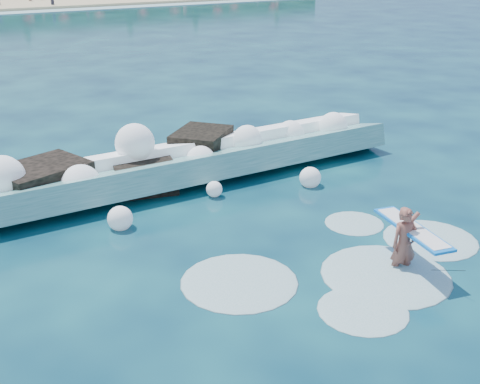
{
  "coord_description": "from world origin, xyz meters",
  "views": [
    {
      "loc": [
        -6.23,
        -10.66,
        7.26
      ],
      "look_at": [
        1.5,
        2.0,
        1.2
      ],
      "focal_mm": 45.0,
      "sensor_mm": 36.0,
      "label": 1
    }
  ],
  "objects": [
    {
      "name": "ground",
      "position": [
        0.0,
        0.0,
        0.0
      ],
      "size": [
        200.0,
        200.0,
        0.0
      ],
      "primitive_type": "plane",
      "color": "#061E37",
      "rests_on": "ground"
    },
    {
      "name": "surf_foam",
      "position": [
        3.03,
        -1.24,
        0.0
      ],
      "size": [
        8.94,
        5.29,
        0.16
      ],
      "color": "silver",
      "rests_on": "ground"
    },
    {
      "name": "rock_cluster",
      "position": [
        0.14,
        7.01,
        0.47
      ],
      "size": [
        8.57,
        3.5,
        1.49
      ],
      "color": "black",
      "rests_on": "ground"
    },
    {
      "name": "surfer_with_board",
      "position": [
        3.92,
        -1.71,
        0.7
      ],
      "size": [
        1.24,
        3.03,
        1.89
      ],
      "color": "brown",
      "rests_on": "ground"
    },
    {
      "name": "wave_spray",
      "position": [
        0.88,
        6.36,
        0.91
      ],
      "size": [
        14.35,
        4.21,
        2.09
      ],
      "color": "white",
      "rests_on": "ground"
    },
    {
      "name": "breaking_wave",
      "position": [
        1.53,
        6.47,
        0.5
      ],
      "size": [
        16.57,
        2.65,
        1.43
      ],
      "color": "teal",
      "rests_on": "ground"
    }
  ]
}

